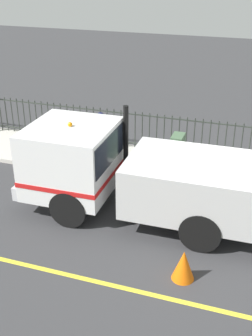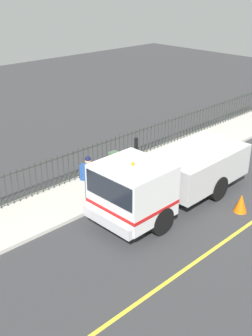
{
  "view_description": "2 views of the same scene",
  "coord_description": "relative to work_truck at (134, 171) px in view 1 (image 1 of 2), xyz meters",
  "views": [
    {
      "loc": [
        -9.18,
        -1.18,
        6.04
      ],
      "look_at": [
        0.53,
        2.12,
        0.98
      ],
      "focal_mm": 45.84,
      "sensor_mm": 36.0,
      "label": 1
    },
    {
      "loc": [
        -8.5,
        11.69,
        7.66
      ],
      "look_at": [
        0.96,
        2.67,
        1.55
      ],
      "focal_mm": 43.77,
      "sensor_mm": 36.0,
      "label": 2
    }
  ],
  "objects": [
    {
      "name": "work_truck",
      "position": [
        0.0,
        0.0,
        0.0
      ],
      "size": [
        2.36,
        6.8,
        2.58
      ],
      "rotation": [
        0.0,
        0.0,
        0.02
      ],
      "color": "white",
      "rests_on": "ground"
    },
    {
      "name": "utility_cabinet",
      "position": [
        3.09,
        -0.45,
        -0.64
      ],
      "size": [
        0.62,
        0.36,
        0.95
      ],
      "primitive_type": "cube",
      "color": "#4C6B4C",
      "rests_on": "sidewalk_slab"
    },
    {
      "name": "ground_plane",
      "position": [
        0.07,
        -1.71,
        -1.24
      ],
      "size": [
        56.69,
        56.69,
        0.0
      ],
      "primitive_type": "plane",
      "color": "#38383A",
      "rests_on": "ground"
    },
    {
      "name": "traffic_cone",
      "position": [
        -2.08,
        -1.75,
        -0.9
      ],
      "size": [
        0.48,
        0.48,
        0.68
      ],
      "primitive_type": "cone",
      "color": "orange",
      "rests_on": "ground"
    },
    {
      "name": "iron_fence",
      "position": [
        3.84,
        -1.71,
        -0.46
      ],
      "size": [
        0.04,
        21.94,
        1.3
      ],
      "color": "#2D332D",
      "rests_on": "sidewalk_slab"
    },
    {
      "name": "worker_standing",
      "position": [
        2.18,
        1.75,
        -0.04
      ],
      "size": [
        0.49,
        0.52,
        1.75
      ],
      "rotation": [
        0.0,
        0.0,
        -2.3
      ],
      "color": "#264C99",
      "rests_on": "sidewalk_slab"
    },
    {
      "name": "sidewalk_slab",
      "position": [
        2.78,
        -1.71,
        -1.18
      ],
      "size": [
        2.47,
        25.77,
        0.13
      ],
      "primitive_type": "cube",
      "color": "beige",
      "rests_on": "ground"
    },
    {
      "name": "lane_marking",
      "position": [
        -2.76,
        -1.71,
        -1.24
      ],
      "size": [
        0.12,
        23.19,
        0.01
      ],
      "primitive_type": "cube",
      "color": "yellow",
      "rests_on": "ground"
    }
  ]
}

